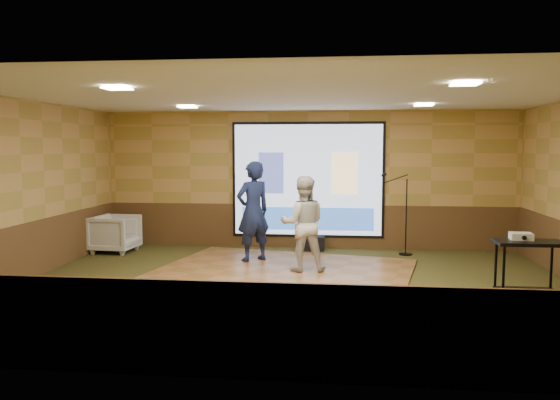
# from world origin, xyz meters

# --- Properties ---
(ground) EXTENTS (9.00, 9.00, 0.00)m
(ground) POSITION_xyz_m (0.00, 0.00, 0.00)
(ground) COLOR #263317
(ground) RESTS_ON ground
(room_shell) EXTENTS (9.04, 7.04, 3.02)m
(room_shell) POSITION_xyz_m (0.00, 0.00, 2.09)
(room_shell) COLOR tan
(room_shell) RESTS_ON ground
(wainscot_back) EXTENTS (9.00, 0.04, 0.95)m
(wainscot_back) POSITION_xyz_m (0.00, 3.48, 0.47)
(wainscot_back) COLOR #4A3818
(wainscot_back) RESTS_ON ground
(wainscot_front) EXTENTS (9.00, 0.04, 0.95)m
(wainscot_front) POSITION_xyz_m (0.00, -3.48, 0.47)
(wainscot_front) COLOR #4A3818
(wainscot_front) RESTS_ON ground
(wainscot_left) EXTENTS (0.04, 7.00, 0.95)m
(wainscot_left) POSITION_xyz_m (-4.48, 0.00, 0.47)
(wainscot_left) COLOR #4A3818
(wainscot_left) RESTS_ON ground
(projector_screen) EXTENTS (3.32, 0.06, 2.52)m
(projector_screen) POSITION_xyz_m (0.00, 3.44, 1.47)
(projector_screen) COLOR black
(projector_screen) RESTS_ON room_shell
(downlight_nw) EXTENTS (0.32, 0.32, 0.02)m
(downlight_nw) POSITION_xyz_m (-2.20, 1.80, 2.97)
(downlight_nw) COLOR #FAE6BB
(downlight_nw) RESTS_ON room_shell
(downlight_ne) EXTENTS (0.32, 0.32, 0.02)m
(downlight_ne) POSITION_xyz_m (2.20, 1.80, 2.97)
(downlight_ne) COLOR #FAE6BB
(downlight_ne) RESTS_ON room_shell
(downlight_sw) EXTENTS (0.32, 0.32, 0.02)m
(downlight_sw) POSITION_xyz_m (-2.20, -1.50, 2.97)
(downlight_sw) COLOR #FAE6BB
(downlight_sw) RESTS_ON room_shell
(downlight_se) EXTENTS (0.32, 0.32, 0.02)m
(downlight_se) POSITION_xyz_m (2.20, -1.50, 2.97)
(downlight_se) COLOR #FAE6BB
(downlight_se) RESTS_ON room_shell
(dance_floor) EXTENTS (4.99, 4.18, 0.03)m
(dance_floor) POSITION_xyz_m (-0.28, 1.08, 0.02)
(dance_floor) COLOR #925F35
(dance_floor) RESTS_ON ground
(player_left) EXTENTS (0.83, 0.80, 1.91)m
(player_left) POSITION_xyz_m (-0.95, 1.82, 0.99)
(player_left) COLOR #151E42
(player_left) RESTS_ON dance_floor
(player_right) EXTENTS (0.90, 0.75, 1.68)m
(player_right) POSITION_xyz_m (0.06, 1.06, 0.87)
(player_right) COLOR beige
(player_right) RESTS_ON dance_floor
(av_table) EXTENTS (0.89, 0.47, 0.94)m
(av_table) POSITION_xyz_m (3.27, -0.77, 0.65)
(av_table) COLOR black
(av_table) RESTS_ON ground
(projector) EXTENTS (0.30, 0.26, 0.10)m
(projector) POSITION_xyz_m (3.19, -0.68, 0.98)
(projector) COLOR silver
(projector) RESTS_ON av_table
(mic_stand) EXTENTS (0.66, 0.27, 1.69)m
(mic_stand) POSITION_xyz_m (2.00, 2.88, 0.49)
(mic_stand) COLOR black
(mic_stand) RESTS_ON ground
(banquet_chair) EXTENTS (0.93, 0.91, 0.79)m
(banquet_chair) POSITION_xyz_m (-4.00, 2.50, 0.39)
(banquet_chair) COLOR gray
(banquet_chair) RESTS_ON ground
(duffel_bag) EXTENTS (0.50, 0.33, 0.31)m
(duffel_bag) POSITION_xyz_m (0.14, 3.17, 0.15)
(duffel_bag) COLOR black
(duffel_bag) RESTS_ON ground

